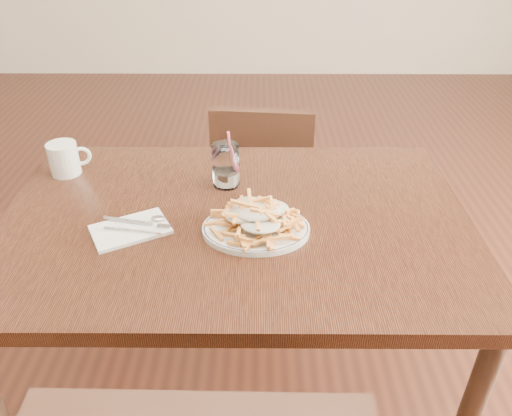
{
  "coord_description": "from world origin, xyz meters",
  "views": [
    {
      "loc": [
        0.06,
        -1.06,
        1.46
      ],
      "look_at": [
        0.06,
        -0.07,
        0.82
      ],
      "focal_mm": 35.0,
      "sensor_mm": 36.0,
      "label": 1
    }
  ],
  "objects_px": {
    "loaded_fries": "(256,214)",
    "coffee_mug": "(65,159)",
    "water_glass": "(226,168)",
    "chair_far": "(263,185)",
    "fries_plate": "(256,229)",
    "table": "(235,241)"
  },
  "relations": [
    {
      "from": "fries_plate",
      "to": "table",
      "type": "bearing_deg",
      "value": 128.37
    },
    {
      "from": "fries_plate",
      "to": "coffee_mug",
      "type": "relative_size",
      "value": 2.47
    },
    {
      "from": "chair_far",
      "to": "coffee_mug",
      "type": "xyz_separation_m",
      "value": [
        -0.58,
        -0.44,
        0.34
      ]
    },
    {
      "from": "water_glass",
      "to": "coffee_mug",
      "type": "distance_m",
      "value": 0.48
    },
    {
      "from": "table",
      "to": "coffee_mug",
      "type": "distance_m",
      "value": 0.56
    },
    {
      "from": "fries_plate",
      "to": "water_glass",
      "type": "distance_m",
      "value": 0.25
    },
    {
      "from": "table",
      "to": "chair_far",
      "type": "height_order",
      "value": "chair_far"
    },
    {
      "from": "loaded_fries",
      "to": "coffee_mug",
      "type": "relative_size",
      "value": 1.96
    },
    {
      "from": "fries_plate",
      "to": "coffee_mug",
      "type": "bearing_deg",
      "value": 151.96
    },
    {
      "from": "coffee_mug",
      "to": "water_glass",
      "type": "bearing_deg",
      "value": -7.8
    },
    {
      "from": "table",
      "to": "coffee_mug",
      "type": "bearing_deg",
      "value": 155.75
    },
    {
      "from": "chair_far",
      "to": "fries_plate",
      "type": "height_order",
      "value": "chair_far"
    },
    {
      "from": "loaded_fries",
      "to": "coffee_mug",
      "type": "height_order",
      "value": "coffee_mug"
    },
    {
      "from": "chair_far",
      "to": "coffee_mug",
      "type": "distance_m",
      "value": 0.8
    },
    {
      "from": "water_glass",
      "to": "chair_far",
      "type": "bearing_deg",
      "value": 77.85
    },
    {
      "from": "loaded_fries",
      "to": "fries_plate",
      "type": "bearing_deg",
      "value": -45.0
    },
    {
      "from": "chair_far",
      "to": "water_glass",
      "type": "bearing_deg",
      "value": -102.15
    },
    {
      "from": "water_glass",
      "to": "coffee_mug",
      "type": "relative_size",
      "value": 1.41
    },
    {
      "from": "table",
      "to": "chair_far",
      "type": "xyz_separation_m",
      "value": [
        0.08,
        0.67,
        -0.21
      ]
    },
    {
      "from": "chair_far",
      "to": "fries_plate",
      "type": "relative_size",
      "value": 2.78
    },
    {
      "from": "table",
      "to": "loaded_fries",
      "type": "distance_m",
      "value": 0.16
    },
    {
      "from": "chair_far",
      "to": "table",
      "type": "bearing_deg",
      "value": -96.86
    }
  ]
}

